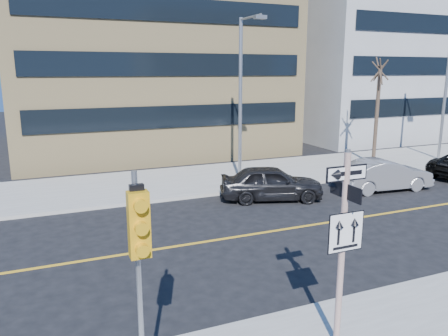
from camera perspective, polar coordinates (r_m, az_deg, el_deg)
name	(u,v)px	position (r m, az deg, el deg)	size (l,w,h in m)	color
ground	(276,293)	(11.84, 6.84, -15.96)	(120.00, 120.00, 0.00)	black
far_sidewalk	(426,157)	(31.80, 24.83, 1.32)	(66.00, 6.00, 0.15)	gray
sign_pole	(343,239)	(8.93, 15.28, -8.91)	(0.92, 0.92, 4.06)	silver
traffic_signal	(139,244)	(6.97, -11.01, -9.66)	(0.32, 0.45, 4.00)	gray
parked_car_a	(271,183)	(19.52, 6.21, -1.93)	(4.54, 1.83, 1.55)	black
parked_car_b	(384,175)	(22.33, 20.20, -0.85)	(4.58, 1.60, 1.51)	slate
streetlight_a	(242,89)	(21.83, 2.43, 10.24)	(0.55, 2.25, 8.00)	gray
street_tree_west	(380,73)	(27.28, 19.70, 11.61)	(1.80, 1.80, 6.35)	#32291D
building_brick	(138,25)	(34.93, -11.13, 17.87)	(18.00, 18.00, 18.00)	tan
building_grey_mid	(378,50)	(44.12, 19.50, 14.29)	(20.00, 16.00, 15.00)	gray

